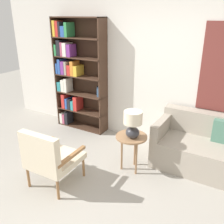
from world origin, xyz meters
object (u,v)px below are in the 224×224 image
at_px(bookshelf, 74,74).
at_px(couch, 221,153).
at_px(armchair, 49,156).
at_px(side_table, 131,140).
at_px(table_lamp, 133,123).

xyz_separation_m(bookshelf, couch, (2.85, -0.25, -0.78)).
height_order(bookshelf, armchair, bookshelf).
height_order(bookshelf, side_table, bookshelf).
xyz_separation_m(couch, side_table, (-1.16, -0.62, 0.18)).
relative_size(side_table, table_lamp, 1.40).
distance_m(armchair, table_lamp, 1.21).
xyz_separation_m(bookshelf, side_table, (1.69, -0.87, -0.60)).
relative_size(couch, table_lamp, 4.76).
distance_m(side_table, table_lamp, 0.31).
height_order(couch, side_table, couch).
distance_m(couch, side_table, 1.33).
bearing_deg(side_table, couch, 28.14).
distance_m(bookshelf, table_lamp, 1.97).
distance_m(bookshelf, side_table, 1.99).
height_order(bookshelf, table_lamp, bookshelf).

